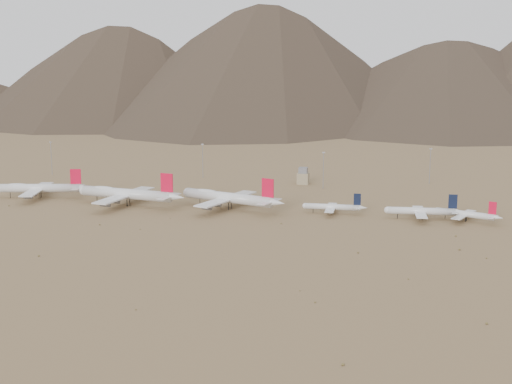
% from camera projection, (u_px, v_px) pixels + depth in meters
% --- Properties ---
extents(ground, '(3000.00, 3000.00, 0.00)m').
position_uv_depth(ground, '(216.00, 219.00, 402.92)').
color(ground, '#96774E').
rests_on(ground, ground).
extents(mountain_ridge, '(4400.00, 1000.00, 300.00)m').
position_uv_depth(mountain_ridge, '(361.00, 20.00, 1234.68)').
color(mountain_ridge, '#48372B').
rests_on(mountain_ridge, ground).
extents(widebody_west, '(62.51, 49.19, 18.89)m').
position_uv_depth(widebody_west, '(39.00, 188.00, 460.64)').
color(widebody_west, silver).
rests_on(widebody_west, ground).
extents(widebody_centre, '(73.38, 57.12, 21.90)m').
position_uv_depth(widebody_centre, '(127.00, 194.00, 436.39)').
color(widebody_centre, silver).
rests_on(widebody_centre, ground).
extents(widebody_east, '(68.99, 54.84, 21.22)m').
position_uv_depth(widebody_east, '(229.00, 197.00, 426.13)').
color(widebody_east, silver).
rests_on(widebody_east, ground).
extents(narrowbody_a, '(37.96, 27.20, 12.52)m').
position_uv_depth(narrowbody_a, '(334.00, 207.00, 415.14)').
color(narrowbody_a, silver).
rests_on(narrowbody_a, ground).
extents(narrowbody_b, '(44.75, 32.30, 14.78)m').
position_uv_depth(narrowbody_b, '(423.00, 211.00, 400.87)').
color(narrowbody_b, silver).
rests_on(narrowbody_b, ground).
extents(narrowbody_c, '(36.93, 27.71, 12.86)m').
position_uv_depth(narrowbody_c, '(467.00, 214.00, 396.04)').
color(narrowbody_c, silver).
rests_on(narrowbody_c, ground).
extents(control_tower, '(8.00, 8.00, 12.00)m').
position_uv_depth(control_tower, '(303.00, 177.00, 509.93)').
color(control_tower, gray).
rests_on(control_tower, ground).
extents(mast_far_west, '(2.00, 0.60, 25.70)m').
position_uv_depth(mast_far_west, '(51.00, 156.00, 547.72)').
color(mast_far_west, gray).
rests_on(mast_far_west, ground).
extents(mast_west, '(2.00, 0.60, 25.70)m').
position_uv_depth(mast_west, '(203.00, 159.00, 534.37)').
color(mast_west, gray).
rests_on(mast_west, ground).
extents(mast_centre, '(2.00, 0.60, 25.70)m').
position_uv_depth(mast_centre, '(323.00, 168.00, 490.26)').
color(mast_centre, gray).
rests_on(mast_centre, ground).
extents(mast_east, '(2.00, 0.60, 25.70)m').
position_uv_depth(mast_east, '(430.00, 164.00, 509.20)').
color(mast_east, gray).
rests_on(mast_east, ground).
extents(desert_scrub, '(431.77, 182.19, 0.84)m').
position_uv_depth(desert_scrub, '(226.00, 260.00, 320.85)').
color(desert_scrub, brown).
rests_on(desert_scrub, ground).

